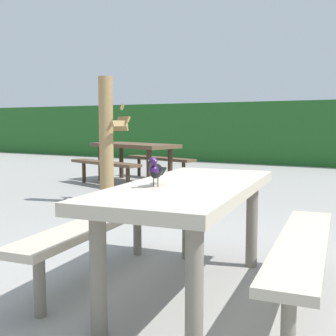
{
  "coord_description": "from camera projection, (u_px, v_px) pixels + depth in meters",
  "views": [
    {
      "loc": [
        0.86,
        -2.37,
        1.12
      ],
      "look_at": [
        -0.44,
        -0.0,
        0.84
      ],
      "focal_mm": 45.86,
      "sensor_mm": 36.0,
      "label": 1
    }
  ],
  "objects": [
    {
      "name": "ground_plane",
      "position": [
        232.0,
        309.0,
        2.59
      ],
      "size": [
        60.0,
        60.0,
        0.0
      ],
      "primitive_type": "plane",
      "color": "gray"
    },
    {
      "name": "picnic_table_mid_right",
      "position": [
        134.0,
        153.0,
        8.15
      ],
      "size": [
        2.1,
        2.08,
        0.74
      ],
      "color": "brown",
      "rests_on": "ground"
    },
    {
      "name": "picnic_table_foreground",
      "position": [
        190.0,
        211.0,
        2.78
      ],
      "size": [
        1.87,
        1.89,
        0.74
      ],
      "color": "#B2A893",
      "rests_on": "ground"
    },
    {
      "name": "stalk_post_left_side",
      "position": [
        107.0,
        140.0,
        5.98
      ],
      "size": [
        0.52,
        0.52,
        1.76
      ],
      "color": "#997A4C",
      "rests_on": "ground"
    },
    {
      "name": "bird_grackle",
      "position": [
        156.0,
        170.0,
        2.57
      ],
      "size": [
        0.11,
        0.28,
        0.18
      ],
      "color": "black",
      "rests_on": "picnic_table_foreground"
    }
  ]
}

